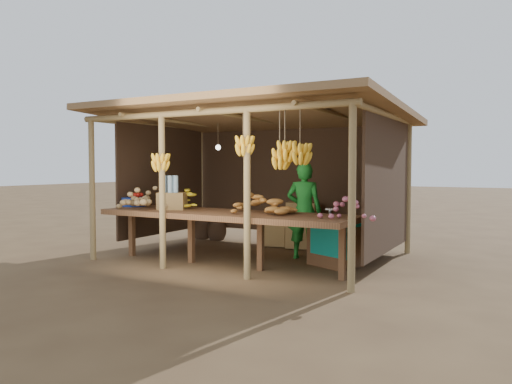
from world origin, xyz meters
The scene contains 13 objects.
ground centered at (0.00, 0.00, 0.00)m, with size 60.00×60.00×0.00m, color brown.
stall_structure centered at (0.06, -0.10, 1.90)m, with size 4.70×3.50×2.43m.
counter centered at (0.00, -0.95, 0.74)m, with size 3.90×1.05×0.80m.
potato_heap centered at (-1.26, -1.15, 0.98)m, with size 0.94×0.56×0.36m, color #987B4E, non-canonical shape.
sweet_potato_heap centered at (0.54, -0.93, 0.98)m, with size 1.01×0.61×0.36m, color #A76C2B, non-canonical shape.
onion_heap centered at (1.89, -1.09, 0.98)m, with size 0.72×0.43×0.35m, color #BF5C73, non-canonical shape.
banana_pile centered at (-0.85, -0.83, 0.97)m, with size 0.52×0.31×0.34m, color yellow, non-canonical shape.
tomato_basin centered at (-1.90, -0.77, 0.89)m, with size 0.43×0.43×0.23m.
bottle_box centered at (-0.97, -0.94, 1.00)m, with size 0.51×0.47×0.53m.
vendor centered at (0.77, 0.18, 0.77)m, with size 0.56×0.37×1.53m, color #1B7C26.
tarp_crate centered at (1.39, -0.09, 0.35)m, with size 0.91×0.86×0.86m.
carton_stack centered at (0.17, 1.04, 0.36)m, with size 1.16×0.53×0.81m.
burlap_sacks centered at (-1.73, 1.20, 0.23)m, with size 0.74×0.39×0.52m.
Camera 1 is at (3.91, -7.06, 1.47)m, focal length 35.00 mm.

